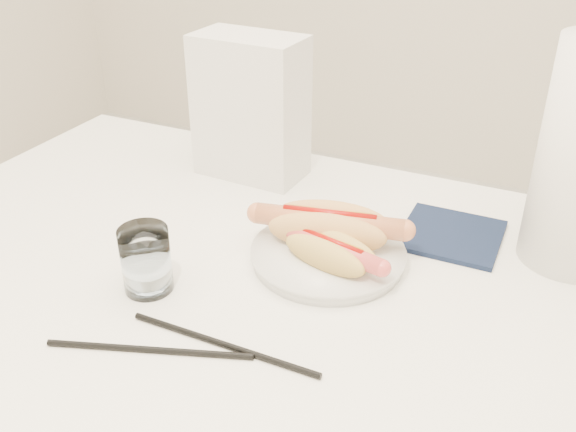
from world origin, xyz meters
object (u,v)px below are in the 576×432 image
at_px(hotdog_left, 329,227).
at_px(hotdog_right, 330,251).
at_px(napkin_box, 250,108).
at_px(plate, 328,257).
at_px(water_glass, 146,260).
at_px(table, 272,321).

distance_m(hotdog_left, hotdog_right, 0.05).
bearing_deg(hotdog_right, napkin_box, 149.09).
height_order(plate, hotdog_left, hotdog_left).
bearing_deg(napkin_box, hotdog_left, -37.43).
relative_size(hotdog_left, water_glass, 2.36).
height_order(table, hotdog_left, hotdog_left).
xyz_separation_m(hotdog_left, water_glass, (-0.18, -0.17, 0.00)).
relative_size(plate, hotdog_right, 1.30).
height_order(table, water_glass, water_glass).
relative_size(water_glass, napkin_box, 0.36).
distance_m(plate, hotdog_left, 0.04).
bearing_deg(plate, hotdog_right, -63.38).
height_order(hotdog_left, water_glass, water_glass).
bearing_deg(napkin_box, table, -54.90).
relative_size(table, napkin_box, 5.08).
height_order(hotdog_left, hotdog_right, hotdog_left).
bearing_deg(hotdog_right, water_glass, -134.17).
distance_m(hotdog_right, napkin_box, 0.34).
relative_size(table, plate, 5.98).
bearing_deg(hotdog_right, table, -125.85).
bearing_deg(hotdog_left, plate, -80.99).
distance_m(water_glass, napkin_box, 0.37).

